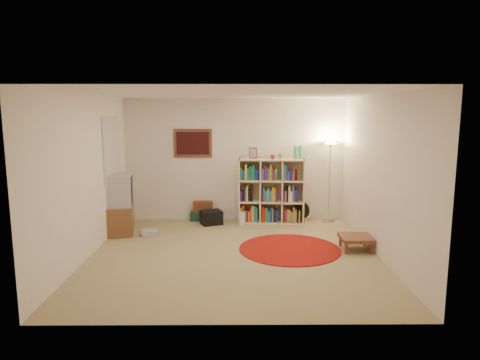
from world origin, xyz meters
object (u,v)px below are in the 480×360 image
object	(u,v)px
suitcase	(205,215)
tv_stand	(118,205)
side_table	(356,238)
bookshelf	(270,192)
floor_fan	(300,212)
floor_lamp	(330,155)

from	to	relation	value
suitcase	tv_stand	bearing A→B (deg)	-144.54
side_table	bookshelf	bearing A→B (deg)	125.82
side_table	floor_fan	bearing A→B (deg)	109.83
bookshelf	floor_fan	bearing A→B (deg)	7.67
floor_lamp	suitcase	distance (m)	2.87
floor_lamp	side_table	size ratio (longest dim) A/B	3.28
bookshelf	floor_lamp	size ratio (longest dim) A/B	0.94
side_table	suitcase	bearing A→B (deg)	142.64
tv_stand	side_table	size ratio (longest dim) A/B	2.18
suitcase	side_table	world-z (taller)	side_table
bookshelf	floor_fan	world-z (taller)	bookshelf
floor_lamp	suitcase	xyz separation A→B (m)	(-2.55, 0.19, -1.29)
floor_lamp	tv_stand	bearing A→B (deg)	-168.94
floor_lamp	tv_stand	size ratio (longest dim) A/B	1.50
floor_lamp	floor_fan	bearing A→B (deg)	-178.52
floor_lamp	floor_fan	distance (m)	1.30
suitcase	side_table	bearing A→B (deg)	-34.92
floor_fan	side_table	distance (m)	1.91
bookshelf	floor_lamp	xyz separation A→B (m)	(1.20, 0.05, 0.75)
bookshelf	floor_fan	size ratio (longest dim) A/B	3.64
floor_fan	suitcase	xyz separation A→B (m)	(-1.97, 0.21, -0.13)
tv_stand	suitcase	xyz separation A→B (m)	(1.52, 0.99, -0.44)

